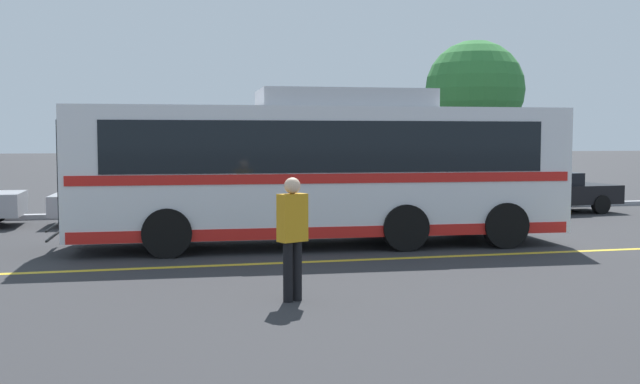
% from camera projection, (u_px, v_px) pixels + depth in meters
% --- Properties ---
extents(ground_plane, '(220.00, 220.00, 0.00)m').
position_uv_depth(ground_plane, '(331.00, 244.00, 16.92)').
color(ground_plane, '#2D2D30').
extents(lane_strip_0, '(30.80, 0.20, 0.01)m').
position_uv_depth(lane_strip_0, '(346.00, 260.00, 14.67)').
color(lane_strip_0, gold).
rests_on(lane_strip_0, ground_plane).
extents(curb_strip, '(38.80, 0.36, 0.15)m').
position_uv_depth(curb_strip, '(268.00, 212.00, 23.72)').
color(curb_strip, '#99999E').
rests_on(curb_strip, ground_plane).
extents(transit_bus, '(11.22, 3.14, 3.47)m').
position_uv_depth(transit_bus, '(321.00, 167.00, 16.68)').
color(transit_bus, silver).
rests_on(transit_bus, ground_plane).
extents(parked_car_1, '(4.60, 2.10, 1.38)m').
position_uv_depth(parked_car_1, '(137.00, 199.00, 20.91)').
color(parked_car_1, '#9E9EA3').
rests_on(parked_car_1, ground_plane).
extents(parked_car_2, '(4.58, 1.96, 1.50)m').
position_uv_depth(parked_car_2, '(352.00, 193.00, 22.55)').
color(parked_car_2, '#335B33').
rests_on(parked_car_2, ground_plane).
extents(parked_car_3, '(4.71, 2.32, 1.30)m').
position_uv_depth(parked_car_3, '(545.00, 192.00, 24.06)').
color(parked_car_3, black).
rests_on(parked_car_3, ground_plane).
extents(pedestrian_0, '(0.47, 0.37, 1.83)m').
position_uv_depth(pedestrian_0, '(292.00, 230.00, 10.94)').
color(pedestrian_0, black).
rests_on(pedestrian_0, ground_plane).
extents(tree_0, '(3.54, 3.54, 5.91)m').
position_uv_depth(tree_0, '(475.00, 90.00, 26.87)').
color(tree_0, '#513823').
rests_on(tree_0, ground_plane).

